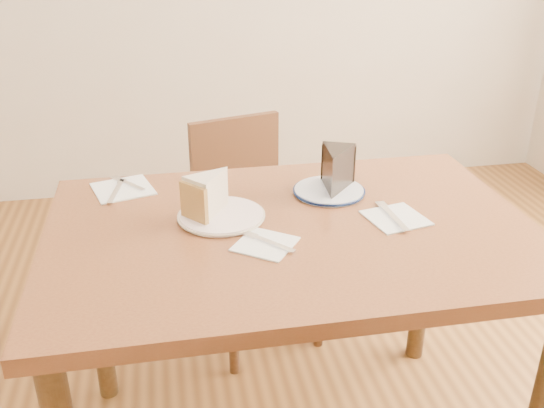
{
  "coord_description": "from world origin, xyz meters",
  "views": [
    {
      "loc": [
        -0.29,
        -1.29,
        1.44
      ],
      "look_at": [
        -0.04,
        0.03,
        0.8
      ],
      "focal_mm": 40.0,
      "sensor_mm": 36.0,
      "label": 1
    }
  ],
  "objects_px": {
    "chocolate_cake": "(335,172)",
    "plate_navy": "(329,191)",
    "chair_far": "(250,222)",
    "table": "(291,260)",
    "plate_cream": "(221,216)",
    "carrot_cake": "(212,195)"
  },
  "relations": [
    {
      "from": "plate_navy",
      "to": "chocolate_cake",
      "type": "height_order",
      "value": "chocolate_cake"
    },
    {
      "from": "chocolate_cake",
      "to": "table",
      "type": "bearing_deg",
      "value": 70.03
    },
    {
      "from": "table",
      "to": "carrot_cake",
      "type": "xyz_separation_m",
      "value": [
        -0.19,
        0.09,
        0.16
      ]
    },
    {
      "from": "plate_navy",
      "to": "chocolate_cake",
      "type": "distance_m",
      "value": 0.06
    },
    {
      "from": "chair_far",
      "to": "plate_cream",
      "type": "distance_m",
      "value": 0.65
    },
    {
      "from": "chair_far",
      "to": "chocolate_cake",
      "type": "relative_size",
      "value": 6.21
    },
    {
      "from": "table",
      "to": "plate_navy",
      "type": "xyz_separation_m",
      "value": [
        0.14,
        0.17,
        0.1
      ]
    },
    {
      "from": "plate_cream",
      "to": "plate_navy",
      "type": "relative_size",
      "value": 1.12
    },
    {
      "from": "table",
      "to": "plate_navy",
      "type": "bearing_deg",
      "value": 50.73
    },
    {
      "from": "chocolate_cake",
      "to": "plate_navy",
      "type": "bearing_deg",
      "value": -7.81
    },
    {
      "from": "plate_cream",
      "to": "chocolate_cake",
      "type": "height_order",
      "value": "chocolate_cake"
    },
    {
      "from": "plate_navy",
      "to": "carrot_cake",
      "type": "relative_size",
      "value": 1.62
    },
    {
      "from": "carrot_cake",
      "to": "chocolate_cake",
      "type": "xyz_separation_m",
      "value": [
        0.34,
        0.07,
        0.01
      ]
    },
    {
      "from": "chocolate_cake",
      "to": "chair_far",
      "type": "bearing_deg",
      "value": -46.89
    },
    {
      "from": "plate_cream",
      "to": "table",
      "type": "bearing_deg",
      "value": -24.37
    },
    {
      "from": "table",
      "to": "plate_cream",
      "type": "xyz_separation_m",
      "value": [
        -0.17,
        0.08,
        0.1
      ]
    },
    {
      "from": "chair_far",
      "to": "plate_navy",
      "type": "bearing_deg",
      "value": 93.2
    },
    {
      "from": "plate_navy",
      "to": "plate_cream",
      "type": "bearing_deg",
      "value": -162.3
    },
    {
      "from": "plate_navy",
      "to": "chocolate_cake",
      "type": "bearing_deg",
      "value": -30.94
    },
    {
      "from": "chair_far",
      "to": "table",
      "type": "bearing_deg",
      "value": 75.48
    },
    {
      "from": "table",
      "to": "plate_navy",
      "type": "relative_size",
      "value": 6.33
    },
    {
      "from": "chair_far",
      "to": "plate_navy",
      "type": "xyz_separation_m",
      "value": [
        0.15,
        -0.45,
        0.31
      ]
    }
  ]
}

